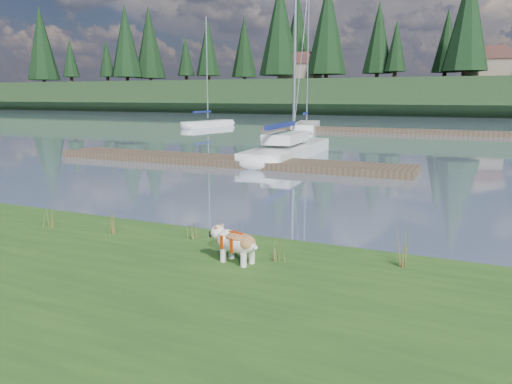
% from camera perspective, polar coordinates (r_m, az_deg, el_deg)
% --- Properties ---
extents(ground, '(200.00, 200.00, 0.00)m').
position_cam_1_polar(ground, '(40.18, 15.80, 6.49)').
color(ground, slate).
rests_on(ground, ground).
extents(ridge, '(200.00, 20.00, 5.00)m').
position_cam_1_polar(ridge, '(82.83, 20.57, 10.08)').
color(ridge, '#1B3118').
rests_on(ridge, ground).
extents(bulldog, '(0.91, 0.48, 0.53)m').
position_cam_1_polar(bulldog, '(7.72, -2.32, -5.66)').
color(bulldog, silver).
rests_on(bulldog, bank).
extents(sailboat_main, '(2.53, 9.83, 13.89)m').
position_cam_1_polar(sailboat_main, '(24.52, 4.26, 5.20)').
color(sailboat_main, white).
rests_on(sailboat_main, ground).
extents(dock_near, '(16.00, 2.00, 0.30)m').
position_cam_1_polar(dock_near, '(21.33, -3.93, 3.61)').
color(dock_near, '#4C3D2C').
rests_on(dock_near, ground).
extents(dock_far, '(26.00, 2.20, 0.30)m').
position_cam_1_polar(dock_far, '(39.91, 18.66, 6.52)').
color(dock_far, '#4C3D2C').
rests_on(dock_far, ground).
extents(sailboat_bg_0, '(2.48, 6.77, 9.79)m').
position_cam_1_polar(sailboat_bg_0, '(46.78, -5.05, 7.85)').
color(sailboat_bg_0, white).
rests_on(sailboat_bg_0, ground).
extents(sailboat_bg_1, '(3.77, 9.01, 13.10)m').
position_cam_1_polar(sailboat_bg_1, '(43.91, 5.88, 7.62)').
color(sailboat_bg_1, white).
rests_on(sailboat_bg_1, ground).
extents(weed_0, '(0.17, 0.14, 0.56)m').
position_cam_1_polar(weed_0, '(9.70, -16.27, -3.22)').
color(weed_0, '#475B23').
rests_on(weed_0, bank).
extents(weed_1, '(0.17, 0.14, 0.42)m').
position_cam_1_polar(weed_1, '(9.12, -7.46, -4.15)').
color(weed_1, '#475B23').
rests_on(weed_1, bank).
extents(weed_2, '(0.17, 0.14, 0.56)m').
position_cam_1_polar(weed_2, '(8.17, -1.50, -5.44)').
color(weed_2, '#475B23').
rests_on(weed_2, bank).
extents(weed_3, '(0.17, 0.14, 0.49)m').
position_cam_1_polar(weed_3, '(10.55, -22.63, -2.67)').
color(weed_3, '#475B23').
rests_on(weed_3, bank).
extents(weed_4, '(0.17, 0.14, 0.44)m').
position_cam_1_polar(weed_4, '(7.84, 2.66, -6.55)').
color(weed_4, '#475B23').
rests_on(weed_4, bank).
extents(weed_5, '(0.17, 0.14, 0.71)m').
position_cam_1_polar(weed_5, '(7.82, 16.65, -6.20)').
color(weed_5, '#475B23').
rests_on(weed_5, bank).
extents(mud_lip, '(60.00, 0.50, 0.14)m').
position_cam_1_polar(mud_lip, '(10.44, -12.23, -4.96)').
color(mud_lip, '#33281C').
rests_on(mud_lip, ground).
extents(conifer_0, '(5.72, 5.72, 14.15)m').
position_cam_1_polar(conifer_0, '(98.45, -14.66, 16.38)').
color(conifer_0, '#382619').
rests_on(conifer_0, ridge).
extents(conifer_1, '(4.40, 4.40, 11.30)m').
position_cam_1_polar(conifer_1, '(93.22, -5.51, 16.15)').
color(conifer_1, '#382619').
rests_on(conifer_1, ridge).
extents(conifer_2, '(6.60, 6.60, 16.05)m').
position_cam_1_polar(conifer_2, '(84.27, 2.74, 18.29)').
color(conifer_2, '#382619').
rests_on(conifer_2, ridge).
extents(conifer_3, '(4.84, 4.84, 12.25)m').
position_cam_1_polar(conifer_3, '(83.64, 13.82, 16.80)').
color(conifer_3, '#382619').
rests_on(conifer_3, ridge).
extents(conifer_4, '(6.16, 6.16, 15.10)m').
position_cam_1_polar(conifer_4, '(76.36, 23.08, 17.87)').
color(conifer_4, '#382619').
rests_on(conifer_4, ridge).
extents(house_0, '(6.30, 5.30, 4.65)m').
position_cam_1_polar(house_0, '(84.53, 5.16, 13.99)').
color(house_0, gray).
rests_on(house_0, ridge).
extents(house_1, '(6.30, 5.30, 4.65)m').
position_cam_1_polar(house_1, '(80.73, 25.05, 13.17)').
color(house_1, gray).
rests_on(house_1, ridge).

